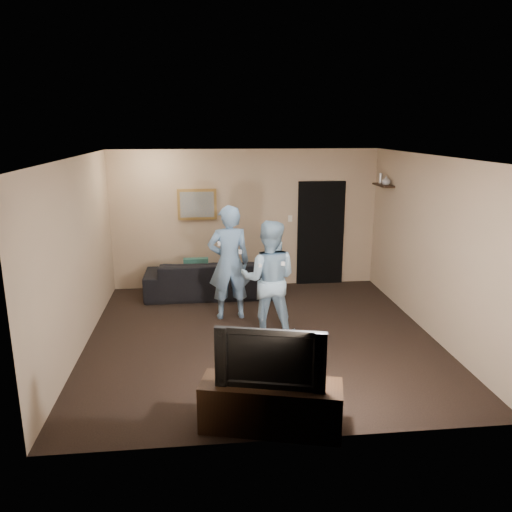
{
  "coord_description": "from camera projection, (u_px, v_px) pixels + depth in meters",
  "views": [
    {
      "loc": [
        -0.8,
        -6.75,
        2.99
      ],
      "look_at": [
        -0.04,
        0.3,
        1.15
      ],
      "focal_mm": 35.0,
      "sensor_mm": 36.0,
      "label": 1
    }
  ],
  "objects": [
    {
      "name": "light_switch",
      "position": [
        290.0,
        219.0,
        9.47
      ],
      "size": [
        0.08,
        0.02,
        0.12
      ],
      "primitive_type": "cube",
      "color": "silver",
      "rests_on": "wall_back"
    },
    {
      "name": "shelf_vase",
      "position": [
        386.0,
        180.0,
        8.67
      ],
      "size": [
        0.16,
        0.16,
        0.16
      ],
      "primitive_type": "imported",
      "rotation": [
        0.0,
        0.0,
        0.04
      ],
      "color": "#A2A2A7",
      "rests_on": "wall_shelf"
    },
    {
      "name": "shelf_figurine",
      "position": [
        381.0,
        178.0,
        8.94
      ],
      "size": [
        0.06,
        0.06,
        0.18
      ],
      "primitive_type": "cylinder",
      "color": "silver",
      "rests_on": "wall_shelf"
    },
    {
      "name": "tv_console",
      "position": [
        271.0,
        406.0,
        5.05
      ],
      "size": [
        1.49,
        0.79,
        0.51
      ],
      "primitive_type": "cube",
      "rotation": [
        0.0,
        0.0,
        -0.25
      ],
      "color": "black",
      "rests_on": "ground"
    },
    {
      "name": "wall_left",
      "position": [
        78.0,
        256.0,
        6.74
      ],
      "size": [
        0.04,
        5.0,
        2.6
      ],
      "primitive_type": "cube",
      "color": "tan",
      "rests_on": "ground"
    },
    {
      "name": "painting_canvas",
      "position": [
        197.0,
        205.0,
        9.19
      ],
      "size": [
        0.62,
        0.01,
        0.47
      ],
      "primitive_type": "cube",
      "color": "slate",
      "rests_on": "painting_frame"
    },
    {
      "name": "ceiling",
      "position": [
        261.0,
        157.0,
        6.67
      ],
      "size": [
        5.0,
        5.0,
        0.04
      ],
      "primitive_type": "cube",
      "color": "silver",
      "rests_on": "wall_back"
    },
    {
      "name": "television",
      "position": [
        271.0,
        355.0,
        4.91
      ],
      "size": [
        1.09,
        0.41,
        0.62
      ],
      "primitive_type": "imported",
      "rotation": [
        0.0,
        0.0,
        -0.25
      ],
      "color": "black",
      "rests_on": "tv_console"
    },
    {
      "name": "sofa",
      "position": [
        209.0,
        278.0,
        9.06
      ],
      "size": [
        2.28,
        0.91,
        0.66
      ],
      "primitive_type": "imported",
      "rotation": [
        0.0,
        0.0,
        3.13
      ],
      "color": "black",
      "rests_on": "ground"
    },
    {
      "name": "throw_pillow",
      "position": [
        196.0,
        270.0,
        9.0
      ],
      "size": [
        0.44,
        0.14,
        0.44
      ],
      "primitive_type": "cube",
      "rotation": [
        0.0,
        0.0,
        0.0
      ],
      "color": "#16433C",
      "rests_on": "sofa"
    },
    {
      "name": "wall_right",
      "position": [
        431.0,
        246.0,
        7.26
      ],
      "size": [
        0.04,
        5.0,
        2.6
      ],
      "primitive_type": "cube",
      "color": "tan",
      "rests_on": "ground"
    },
    {
      "name": "wii_player_left",
      "position": [
        229.0,
        263.0,
        7.86
      ],
      "size": [
        0.7,
        0.54,
        1.83
      ],
      "color": "#6E95BE",
      "rests_on": "ground"
    },
    {
      "name": "wall_front",
      "position": [
        293.0,
        316.0,
        4.59
      ],
      "size": [
        5.0,
        0.04,
        2.6
      ],
      "primitive_type": "cube",
      "color": "tan",
      "rests_on": "ground"
    },
    {
      "name": "ground",
      "position": [
        261.0,
        337.0,
        7.33
      ],
      "size": [
        5.0,
        5.0,
        0.0
      ],
      "primitive_type": "plane",
      "color": "black",
      "rests_on": "ground"
    },
    {
      "name": "wall_back",
      "position": [
        246.0,
        219.0,
        9.41
      ],
      "size": [
        5.0,
        0.04,
        2.6
      ],
      "primitive_type": "cube",
      "color": "tan",
      "rests_on": "ground"
    },
    {
      "name": "wii_player_right",
      "position": [
        269.0,
        279.0,
        7.18
      ],
      "size": [
        0.96,
        0.81,
        1.72
      ],
      "color": "#88ADC7",
      "rests_on": "ground"
    },
    {
      "name": "doorway",
      "position": [
        321.0,
        233.0,
        9.6
      ],
      "size": [
        0.9,
        0.06,
        2.0
      ],
      "primitive_type": "cube",
      "color": "black",
      "rests_on": "ground"
    },
    {
      "name": "painting_frame",
      "position": [
        197.0,
        204.0,
        9.21
      ],
      "size": [
        0.72,
        0.05,
        0.57
      ],
      "primitive_type": "cube",
      "color": "olive",
      "rests_on": "wall_back"
    },
    {
      "name": "wall_shelf",
      "position": [
        383.0,
        185.0,
        8.81
      ],
      "size": [
        0.2,
        0.6,
        0.03
      ],
      "primitive_type": "cube",
      "color": "black",
      "rests_on": "wall_right"
    }
  ]
}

